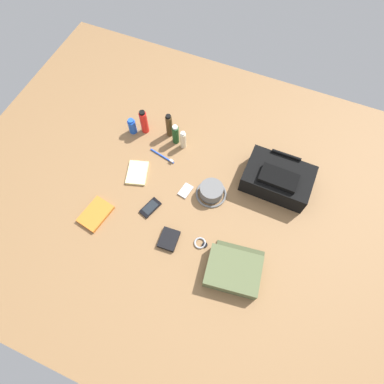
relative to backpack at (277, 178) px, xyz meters
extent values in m
cube|color=olive|center=(-0.40, -0.24, -0.08)|extent=(2.64, 2.02, 0.02)
cube|color=black|center=(0.00, 0.00, 0.00)|extent=(0.36, 0.25, 0.12)
cube|color=black|center=(0.00, -0.04, 0.07)|extent=(0.20, 0.11, 0.03)
cylinder|color=black|center=(0.00, 0.12, 0.07)|extent=(0.16, 0.02, 0.02)
cube|color=#56603D|center=(-0.05, -0.56, -0.03)|extent=(0.28, 0.23, 0.08)
cube|color=#454D30|center=(-0.05, -0.45, -0.06)|extent=(0.25, 0.10, 0.01)
cylinder|color=slate|center=(-0.31, -0.20, -0.02)|extent=(0.13, 0.13, 0.07)
torus|color=slate|center=(-0.31, -0.20, -0.06)|extent=(0.17, 0.17, 0.01)
cylinder|color=blue|center=(-0.89, 0.02, -0.02)|extent=(0.05, 0.05, 0.09)
cylinder|color=blue|center=(-0.89, 0.02, 0.03)|extent=(0.03, 0.03, 0.01)
cylinder|color=red|center=(-0.83, 0.05, 0.01)|extent=(0.04, 0.04, 0.16)
cylinder|color=black|center=(-0.83, 0.05, 0.10)|extent=(0.03, 0.03, 0.01)
cylinder|color=#473319|center=(-0.68, 0.09, 0.01)|extent=(0.04, 0.04, 0.15)
cylinder|color=black|center=(-0.68, 0.09, 0.10)|extent=(0.03, 0.03, 0.01)
cylinder|color=#19471E|center=(-0.63, 0.05, 0.00)|extent=(0.04, 0.04, 0.13)
cylinder|color=silver|center=(-0.63, 0.05, 0.07)|extent=(0.03, 0.03, 0.01)
cylinder|color=beige|center=(-0.57, 0.04, -0.01)|extent=(0.03, 0.03, 0.12)
cylinder|color=silver|center=(-0.57, 0.04, 0.06)|extent=(0.03, 0.03, 0.01)
cube|color=orange|center=(-0.83, -0.55, -0.06)|extent=(0.15, 0.19, 0.02)
cube|color=white|center=(-0.83, -0.55, -0.06)|extent=(0.14, 0.18, 0.01)
cube|color=black|center=(-0.58, -0.40, -0.06)|extent=(0.09, 0.13, 0.01)
cube|color=black|center=(-0.58, -0.40, -0.05)|extent=(0.07, 0.09, 0.00)
cube|color=#B7B7BC|center=(-0.44, -0.23, -0.06)|extent=(0.07, 0.09, 0.01)
cylinder|color=silver|center=(-0.44, -0.25, -0.06)|extent=(0.03, 0.03, 0.00)
torus|color=#99999E|center=(-0.26, -0.48, -0.06)|extent=(0.06, 0.06, 0.01)
cylinder|color=black|center=(-0.23, -0.48, -0.06)|extent=(0.03, 0.03, 0.01)
cylinder|color=blue|center=(-0.66, -0.08, -0.06)|extent=(0.17, 0.04, 0.01)
cube|color=white|center=(-0.59, -0.09, -0.05)|extent=(0.02, 0.02, 0.01)
cube|color=black|center=(-0.41, -0.52, -0.05)|extent=(0.10, 0.12, 0.02)
cube|color=beige|center=(-0.74, -0.23, -0.06)|extent=(0.15, 0.18, 0.02)
camera|label=1|loc=(-0.11, -0.94, 1.52)|focal=30.00mm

